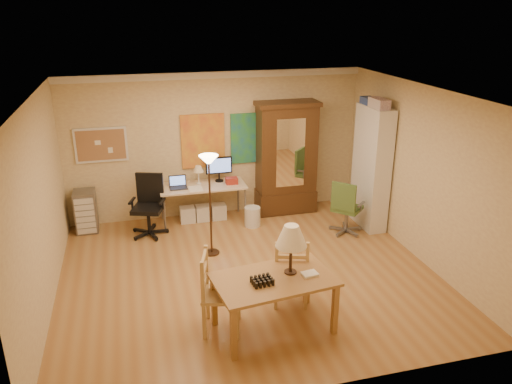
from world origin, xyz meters
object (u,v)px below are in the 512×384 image
object	(u,v)px
dining_table	(280,266)
office_chair_green	(346,219)
armoire	(286,165)
office_chair_black	(149,219)
computer_desk	(204,199)
bookshelf	(371,168)

from	to	relation	value
dining_table	office_chair_green	world-z (taller)	dining_table
office_chair_green	dining_table	bearing A→B (deg)	-129.67
office_chair_green	armoire	world-z (taller)	armoire
dining_table	office_chair_black	distance (m)	3.51
office_chair_green	computer_desk	bearing A→B (deg)	153.27
computer_desk	bookshelf	bearing A→B (deg)	-18.08
dining_table	computer_desk	xyz separation A→B (m)	(-0.38, 3.51, -0.42)
office_chair_black	office_chair_green	distance (m)	3.45
bookshelf	armoire	bearing A→B (deg)	140.90
office_chair_green	armoire	bearing A→B (deg)	119.63
computer_desk	office_chair_black	size ratio (longest dim) A/B	1.45
dining_table	office_chair_black	xyz separation A→B (m)	(-1.41, 3.16, -0.57)
office_chair_black	armoire	size ratio (longest dim) A/B	0.50
dining_table	computer_desk	world-z (taller)	dining_table
dining_table	bookshelf	distance (m)	3.59
computer_desk	bookshelf	distance (m)	3.08
computer_desk	bookshelf	size ratio (longest dim) A/B	0.71
bookshelf	office_chair_green	bearing A→B (deg)	-156.40
computer_desk	office_chair_green	bearing A→B (deg)	-26.73
office_chair_green	armoire	xyz separation A→B (m)	(-0.71, 1.25, 0.67)
dining_table	office_chair_black	size ratio (longest dim) A/B	1.43
dining_table	computer_desk	distance (m)	3.56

